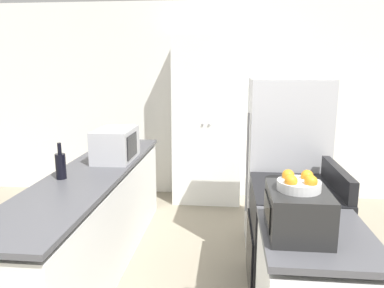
# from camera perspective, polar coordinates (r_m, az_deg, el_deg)

# --- Properties ---
(wall_back) EXTENTS (7.00, 0.06, 2.60)m
(wall_back) POSITION_cam_1_polar(r_m,az_deg,el_deg) (5.11, 1.85, 6.52)
(wall_back) COLOR white
(wall_back) RESTS_ON ground_plane
(counter_left) EXTENTS (0.60, 2.85, 0.89)m
(counter_left) POSITION_cam_1_polar(r_m,az_deg,el_deg) (3.47, -14.82, -11.32)
(counter_left) COLOR silver
(counter_left) RESTS_ON ground_plane
(pantry_cabinet) EXTENTS (0.87, 0.50, 2.14)m
(pantry_cabinet) POSITION_cam_1_polar(r_m,az_deg,el_deg) (4.85, 2.36, 3.51)
(pantry_cabinet) COLOR white
(pantry_cabinet) RESTS_ON ground_plane
(stove) EXTENTS (0.66, 0.77, 1.05)m
(stove) POSITION_cam_1_polar(r_m,az_deg,el_deg) (3.06, 15.17, -14.15)
(stove) COLOR black
(stove) RESTS_ON ground_plane
(refrigerator) EXTENTS (0.72, 0.71, 1.66)m
(refrigerator) POSITION_cam_1_polar(r_m,az_deg,el_deg) (3.66, 13.89, -3.44)
(refrigerator) COLOR #B7B7BC
(refrigerator) RESTS_ON ground_plane
(microwave) EXTENTS (0.34, 0.54, 0.30)m
(microwave) POSITION_cam_1_polar(r_m,az_deg,el_deg) (3.63, -11.55, -0.07)
(microwave) COLOR #B2B2B7
(microwave) RESTS_ON counter_left
(wine_bottle) EXTENTS (0.08, 0.08, 0.29)m
(wine_bottle) POSITION_cam_1_polar(r_m,az_deg,el_deg) (3.15, -19.38, -3.08)
(wine_bottle) COLOR black
(wine_bottle) RESTS_ON counter_left
(toaster_oven) EXTENTS (0.32, 0.41, 0.25)m
(toaster_oven) POSITION_cam_1_polar(r_m,az_deg,el_deg) (2.10, 15.77, -9.92)
(toaster_oven) COLOR black
(toaster_oven) RESTS_ON counter_right
(fruit_bowl) EXTENTS (0.23, 0.23, 0.10)m
(fruit_bowl) POSITION_cam_1_polar(r_m,az_deg,el_deg) (2.05, 15.98, -5.77)
(fruit_bowl) COLOR silver
(fruit_bowl) RESTS_ON toaster_oven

